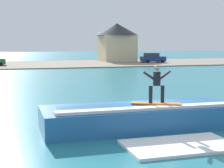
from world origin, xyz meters
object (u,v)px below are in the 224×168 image
Objects in this scene: car_far_shore at (153,58)px; house_gabled_white at (117,40)px; surfboard at (156,104)px; surfer at (157,82)px; wave_crest at (139,116)px.

car_far_shore is 8.64m from house_gabled_white.
surfboard is 0.48× the size of car_far_shore.
car_far_shore is at bearing -53.61° from house_gabled_white.
house_gabled_white is (14.19, 51.54, 3.03)m from surfboard.
car_far_shore is 0.51× the size of house_gabled_white.
house_gabled_white is at bearing 74.63° from surfer.
house_gabled_white is (-4.76, 6.46, 3.19)m from car_far_shore.
wave_crest is 48.76m from car_far_shore.
surfboard is (0.60, -0.41, 0.60)m from wave_crest.
surfer is 53.45m from house_gabled_white.
surfer is (0.03, 0.05, 0.93)m from surfboard.
house_gabled_white reaches higher than surfboard.
surfer is 0.37× the size of car_far_shore.
car_far_shore is at bearing 66.36° from wave_crest.
wave_crest is 1.96× the size of car_far_shore.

